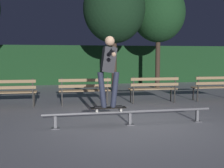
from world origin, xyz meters
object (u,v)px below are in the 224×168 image
skateboard (108,108)px  park_bench_rightmost (216,85)px  skateboarder (109,66)px  grind_rail (130,114)px  tree_behind_benches (114,9)px  park_bench_leftmost (9,90)px  park_bench_left_center (85,88)px  tree_far_right (158,13)px  park_bench_right_center (154,87)px

skateboard → park_bench_rightmost: bearing=32.4°
skateboard → skateboarder: (0.00, -0.00, 0.94)m
grind_rail → tree_behind_benches: size_ratio=0.77×
park_bench_leftmost → park_bench_left_center: 2.26m
park_bench_leftmost → tree_behind_benches: 6.04m
grind_rail → tree_far_right: tree_far_right is taller
park_bench_leftmost → park_bench_rightmost: bearing=0.0°
tree_behind_benches → park_bench_leftmost: bearing=-138.7°
skateboard → tree_behind_benches: 7.08m
grind_rail → skateboard: (-0.49, 0.00, 0.15)m
park_bench_leftmost → tree_behind_benches: (3.93, 3.46, 3.01)m
grind_rail → skateboarder: skateboarder is taller
park_bench_left_center → park_bench_right_center: (2.26, 0.00, 0.00)m
park_bench_rightmost → skateboard: bearing=-147.6°
park_bench_left_center → park_bench_rightmost: bearing=0.0°
park_bench_leftmost → park_bench_right_center: bearing=0.0°
skateboarder → grind_rail: bearing=0.0°
skateboarder → park_bench_rightmost: bearing=32.4°
skateboard → skateboarder: bearing=-1.8°
park_bench_left_center → tree_behind_benches: (1.67, 3.46, 3.01)m
park_bench_rightmost → tree_behind_benches: size_ratio=0.32×
park_bench_right_center → tree_far_right: 5.16m
tree_far_right → skateboard: bearing=-118.8°
park_bench_leftmost → park_bench_left_center: bearing=0.0°
skateboarder → park_bench_leftmost: (-2.49, 2.72, -0.80)m
grind_rail → park_bench_rightmost: (3.80, 2.72, 0.28)m
skateboard → park_bench_right_center: park_bench_right_center is taller
skateboarder → park_bench_right_center: (2.03, 2.72, -0.80)m
tree_behind_benches → park_bench_right_center: bearing=-80.4°
park_bench_right_center → park_bench_leftmost: bearing=180.0°
grind_rail → skateboarder: bearing=-180.0°
park_bench_right_center → tree_far_right: size_ratio=0.33×
skateboarder → park_bench_left_center: size_ratio=0.97×
tree_far_right → park_bench_leftmost: bearing=-147.5°
park_bench_right_center → skateboard: bearing=-126.7°
park_bench_right_center → tree_behind_benches: 4.62m
grind_rail → tree_behind_benches: tree_behind_benches is taller
grind_rail → park_bench_leftmost: size_ratio=2.40×
grind_rail → park_bench_rightmost: 4.68m
park_bench_left_center → park_bench_rightmost: (4.51, 0.00, 0.00)m
skateboarder → park_bench_leftmost: size_ratio=0.97×
grind_rail → park_bench_right_center: park_bench_right_center is taller
park_bench_right_center → grind_rail: bearing=-119.5°
park_bench_left_center → tree_far_right: 6.24m
grind_rail → park_bench_left_center: 2.83m
skateboard → tree_far_right: bearing=61.2°
park_bench_rightmost → tree_behind_benches: tree_behind_benches is taller
park_bench_left_center → tree_far_right: size_ratio=0.33×
park_bench_left_center → park_bench_rightmost: same height
park_bench_right_center → park_bench_rightmost: bearing=0.0°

